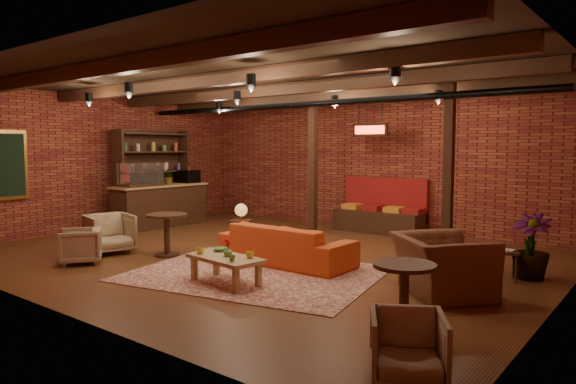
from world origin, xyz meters
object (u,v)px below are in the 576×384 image
Objects in this scene: sofa at (286,244)px; armchair_right at (442,256)px; side_table_lamp at (241,213)px; armchair_a at (110,232)px; round_table_left at (167,227)px; side_table_book at (504,252)px; armchair_far at (408,343)px; coffee_table at (225,259)px; armchair_b at (80,244)px; round_table_right at (404,287)px; plant_tall at (533,181)px.

armchair_right is at bearing 176.92° from sofa.
side_table_lamp reaches higher than armchair_a.
round_table_left is at bearing -97.23° from side_table_lamp.
side_table_book is at bearing -53.22° from armchair_a.
armchair_a is at bearing 137.20° from armchair_far.
armchair_a reaches higher than coffee_table.
round_table_left is at bearing 162.04° from coffee_table.
armchair_b is at bearing -168.32° from coffee_table.
round_table_right is (6.17, -0.54, 0.11)m from armchair_a.
side_table_lamp is 5.09m from side_table_book.
armchair_far is at bearing -20.23° from coffee_table.
armchair_a is at bearing 21.81° from sofa.
side_table_lamp reaches higher than coffee_table.
round_table_left reaches higher than armchair_b.
armchair_right reaches higher than armchair_a.
round_table_right is at bearing 37.28° from armchair_b.
armchair_right is 1.71m from round_table_right.
sofa reaches higher than coffee_table.
plant_tall is at bearing 64.31° from armchair_b.
round_table_left is 1.20× the size of armchair_far.
round_table_right is (-0.17, -3.04, 0.11)m from side_table_book.
coffee_table is at bearing 69.87° from armchair_right.
armchair_b reaches higher than side_table_book.
armchair_b reaches higher than coffee_table.
coffee_table is at bearing 129.47° from armchair_far.
side_table_lamp is at bearing 82.77° from round_table_left.
armchair_b is 6.82m from side_table_book.
side_table_book is (6.34, 2.50, 0.00)m from armchair_a.
armchair_a is 1.26× the size of armchair_far.
coffee_table is 4.67m from plant_tall.
sofa is 1.91× the size of coffee_table.
side_table_lamp is 1.06× the size of round_table_right.
armchair_a reaches higher than sofa.
armchair_a is (-1.04, -0.49, -0.12)m from round_table_left.
armchair_right is 2.73m from armchair_far.
armchair_right is at bearing -13.01° from side_table_lamp.
armchair_a is 0.66× the size of armchair_right.
round_table_right is at bearing 141.23° from armchair_right.
sofa is 4.58× the size of side_table_book.
sofa is 2.28m from round_table_left.
plant_tall reaches higher than armchair_b.
plant_tall is (6.27, 3.57, 1.15)m from armchair_b.
side_table_book is (5.08, 0.27, -0.21)m from side_table_lamp.
coffee_table is 1.86× the size of armchair_b.
armchair_right is (5.92, 1.15, 0.13)m from armchair_a.
sofa is at bearing -52.71° from armchair_a.
side_table_lamp is 1.61× the size of side_table_book.
coffee_table is at bearing -138.86° from side_table_book.
armchair_a is (-3.23, 0.22, 0.05)m from coffee_table.
armchair_b is 5.80m from round_table_right.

